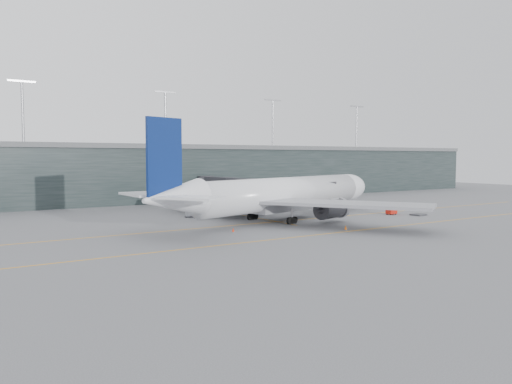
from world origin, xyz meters
TOP-DOWN VIEW (x-y plane):
  - ground at (0.00, 0.00)m, footprint 320.00×320.00m
  - taxiline_a at (0.00, -4.00)m, footprint 160.00×0.25m
  - taxiline_b at (0.00, -20.00)m, footprint 160.00×0.25m
  - taxiline_lead_main at (5.00, 20.00)m, footprint 0.25×60.00m
  - terminal at (-0.00, 58.00)m, footprint 240.00×36.00m
  - main_aircraft at (7.37, -2.60)m, footprint 61.11×56.23m
  - jet_bridge at (16.87, 24.50)m, footprint 11.81×44.90m
  - gse_cart at (31.34, -7.57)m, footprint 2.21×1.49m
  - baggage_dolly at (34.91, -11.49)m, footprint 3.19×2.68m
  - uld_a at (-5.70, 10.75)m, footprint 2.08×1.85m
  - uld_b at (-3.66, 11.67)m, footprint 2.53×2.20m
  - uld_c at (-1.43, 10.49)m, footprint 2.23×1.99m
  - cone_nose at (31.51, -6.83)m, footprint 0.39×0.39m
  - cone_wing_stbd at (8.74, -18.23)m, footprint 0.44×0.44m
  - cone_wing_port at (7.25, 11.41)m, footprint 0.45×0.45m
  - cone_tail at (-7.94, -10.35)m, footprint 0.40×0.40m

SIDE VIEW (x-z plane):
  - ground at x=0.00m, z-range 0.00..0.00m
  - taxiline_a at x=0.00m, z-range 0.00..0.02m
  - taxiline_b at x=0.00m, z-range 0.00..0.02m
  - taxiline_lead_main at x=5.00m, z-range 0.00..0.02m
  - baggage_dolly at x=34.91m, z-range 0.03..0.32m
  - cone_nose at x=31.51m, z-range 0.00..0.62m
  - cone_tail at x=-7.94m, z-range 0.00..0.64m
  - cone_wing_stbd at x=8.74m, z-range 0.00..0.70m
  - cone_wing_port at x=7.25m, z-range 0.00..0.71m
  - gse_cart at x=31.34m, z-range 0.08..1.54m
  - uld_a at x=-5.70m, z-range 0.04..1.63m
  - uld_c at x=-1.43m, z-range 0.04..1.74m
  - uld_b at x=-3.66m, z-range 0.05..2.06m
  - main_aircraft at x=7.37m, z-range -3.84..13.66m
  - jet_bridge at x=16.87m, z-range 1.71..8.59m
  - terminal at x=0.00m, z-range -6.88..22.12m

